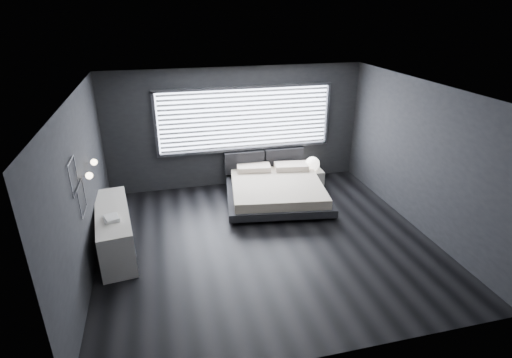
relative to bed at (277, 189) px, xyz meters
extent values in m
plane|color=black|center=(-0.66, -1.59, -0.26)|extent=(6.00, 6.00, 0.00)
plane|color=white|center=(-0.66, -1.59, 2.54)|extent=(6.00, 6.00, 0.00)
cube|color=black|center=(-0.66, 1.16, 1.14)|extent=(6.00, 0.04, 2.80)
cube|color=black|center=(-0.66, -4.34, 1.14)|extent=(6.00, 0.04, 2.80)
cube|color=black|center=(-3.66, -1.59, 1.14)|extent=(0.04, 5.50, 2.80)
cube|color=black|center=(2.34, -1.59, 1.14)|extent=(0.04, 5.50, 2.80)
cube|color=white|center=(-0.46, 1.14, 1.35)|extent=(4.00, 0.02, 1.38)
cube|color=#47474C|center=(-2.50, 1.11, 1.35)|extent=(0.06, 0.08, 1.48)
cube|color=#47474C|center=(1.58, 1.11, 1.35)|extent=(0.06, 0.08, 1.48)
cube|color=#47474C|center=(-0.46, 1.11, 2.08)|extent=(4.14, 0.08, 0.06)
cube|color=#47474C|center=(-0.46, 1.11, 0.62)|extent=(4.14, 0.08, 0.06)
cube|color=silver|center=(-0.46, 1.08, 1.35)|extent=(3.94, 0.03, 1.32)
cube|color=black|center=(-0.51, 1.05, 0.31)|extent=(0.96, 0.16, 0.52)
cube|color=black|center=(0.49, 1.05, 0.31)|extent=(0.96, 0.16, 0.52)
cylinder|color=silver|center=(-3.61, -1.54, 1.34)|extent=(0.10, 0.02, 0.02)
sphere|color=#FFE5B7|center=(-3.54, -1.54, 1.34)|extent=(0.11, 0.11, 0.11)
cylinder|color=silver|center=(-3.61, -0.94, 1.34)|extent=(0.10, 0.02, 0.02)
sphere|color=#FFE5B7|center=(-3.54, -0.94, 1.34)|extent=(0.11, 0.11, 0.11)
cube|color=#47474C|center=(-3.63, -2.14, 1.82)|extent=(0.01, 0.46, 0.02)
cube|color=#47474C|center=(-3.63, -2.14, 1.36)|extent=(0.01, 0.46, 0.02)
cube|color=#47474C|center=(-3.63, -1.91, 1.59)|extent=(0.01, 0.02, 0.46)
cube|color=#47474C|center=(-3.63, -2.37, 1.59)|extent=(0.01, 0.02, 0.46)
cube|color=#47474C|center=(-3.63, -1.89, 1.35)|extent=(0.01, 0.46, 0.02)
cube|color=#47474C|center=(-3.63, -1.89, 0.89)|extent=(0.01, 0.46, 0.02)
cube|color=#47474C|center=(-3.63, -1.66, 1.12)|extent=(0.01, 0.02, 0.46)
cube|color=#47474C|center=(-3.63, -2.12, 1.12)|extent=(0.01, 0.02, 0.46)
cube|color=black|center=(-1.07, -0.74, -0.22)|extent=(0.14, 0.14, 0.08)
cube|color=black|center=(0.81, -1.02, -0.22)|extent=(0.14, 0.14, 0.08)
cube|color=black|center=(-0.82, 0.94, -0.22)|extent=(0.14, 0.14, 0.08)
cube|color=black|center=(1.06, 0.66, -0.22)|extent=(0.14, 0.14, 0.08)
cube|color=black|center=(-0.01, -0.04, -0.10)|extent=(2.49, 2.40, 0.16)
cube|color=#B3A791|center=(-0.01, -0.04, 0.08)|extent=(2.23, 2.23, 0.20)
cube|color=beige|center=(-0.34, 0.80, 0.24)|extent=(0.83, 0.53, 0.13)
cube|color=beige|center=(0.55, 0.66, 0.24)|extent=(0.83, 0.53, 0.13)
cube|color=silver|center=(1.05, 0.70, -0.09)|extent=(0.61, 0.51, 0.35)
sphere|color=white|center=(1.09, 0.66, 0.26)|extent=(0.34, 0.34, 0.34)
cube|color=silver|center=(-3.35, -1.21, 0.13)|extent=(0.78, 2.02, 0.79)
cube|color=#47474C|center=(-3.07, -1.17, 0.13)|extent=(0.24, 1.93, 0.77)
cube|color=white|center=(-3.32, -1.54, 0.54)|extent=(0.31, 0.36, 0.04)
cube|color=white|center=(-3.31, -1.56, 0.57)|extent=(0.28, 0.33, 0.03)
camera|label=1|loc=(-2.38, -7.71, 3.78)|focal=28.00mm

